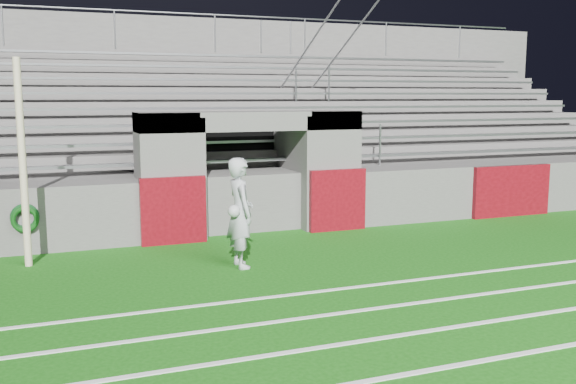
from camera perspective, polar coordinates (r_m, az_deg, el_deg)
name	(u,v)px	position (r m, az deg, el deg)	size (l,w,h in m)	color
ground	(315,272)	(10.83, 2.45, -7.16)	(90.00, 90.00, 0.00)	#13550E
field_post	(23,164)	(11.80, -22.52, 2.33)	(0.13, 0.13, 3.57)	beige
stadium_structure	(202,148)	(18.07, -7.66, 3.92)	(26.00, 8.48, 5.42)	#555350
goalkeeper_with_ball	(240,213)	(11.00, -4.27, -1.84)	(0.50, 0.70, 1.90)	#ADB2B7
hose_coil	(25,218)	(12.68, -22.35, -2.18)	(0.51, 0.15, 0.54)	#0B3915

